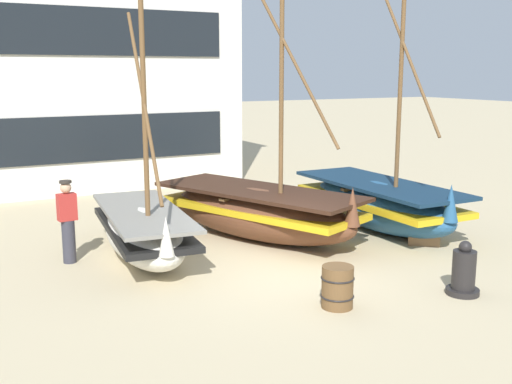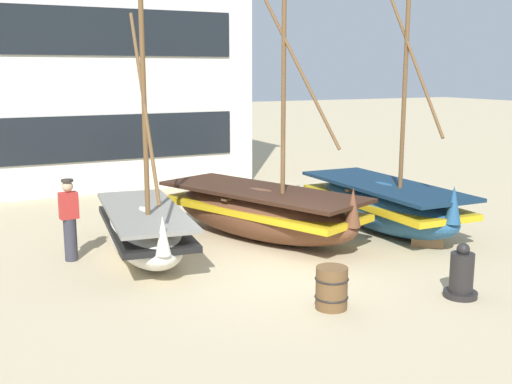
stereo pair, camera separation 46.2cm
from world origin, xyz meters
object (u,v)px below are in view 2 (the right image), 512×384
object	(u,v)px
cargo_crate	(428,232)
harbor_building_main	(72,36)
fishing_boat_near_left	(144,230)
fishing_boat_centre_large	(261,211)
wooden_barrel	(332,288)
capstan_winch	(461,275)
fishing_boat_far_right	(384,204)
fisherman_by_hull	(69,221)

from	to	relation	value
cargo_crate	harbor_building_main	bearing A→B (deg)	114.64
cargo_crate	fishing_boat_near_left	bearing A→B (deg)	162.23
fishing_boat_centre_large	wooden_barrel	world-z (taller)	fishing_boat_centre_large
cargo_crate	harbor_building_main	xyz separation A→B (m)	(-5.41, 11.80, 4.69)
capstan_winch	wooden_barrel	xyz separation A→B (m)	(-2.27, 0.54, -0.03)
fishing_boat_centre_large	capstan_winch	world-z (taller)	fishing_boat_centre_large
fishing_boat_centre_large	fishing_boat_far_right	world-z (taller)	fishing_boat_centre_large
wooden_barrel	cargo_crate	xyz separation A→B (m)	(4.01, 2.25, -0.07)
fishing_boat_far_right	wooden_barrel	bearing A→B (deg)	-136.35
fishing_boat_near_left	cargo_crate	distance (m)	6.22
capstan_winch	cargo_crate	xyz separation A→B (m)	(1.73, 2.79, -0.10)
fishing_boat_near_left	fisherman_by_hull	xyz separation A→B (m)	(-1.43, 0.40, 0.26)
fisherman_by_hull	wooden_barrel	bearing A→B (deg)	-53.70
capstan_winch	cargo_crate	distance (m)	3.29
cargo_crate	harbor_building_main	distance (m)	13.80
wooden_barrel	fishing_boat_centre_large	bearing A→B (deg)	78.16
capstan_winch	fishing_boat_near_left	bearing A→B (deg)	131.72
cargo_crate	fishing_boat_far_right	bearing A→B (deg)	93.50
wooden_barrel	cargo_crate	world-z (taller)	wooden_barrel
fishing_boat_far_right	fisherman_by_hull	distance (m)	7.31
fishing_boat_near_left	fishing_boat_centre_large	world-z (taller)	fishing_boat_centre_large
fisherman_by_hull	fishing_boat_near_left	bearing A→B (deg)	-15.51
fisherman_by_hull	capstan_winch	world-z (taller)	fisherman_by_hull
capstan_winch	cargo_crate	world-z (taller)	capstan_winch
fisherman_by_hull	cargo_crate	distance (m)	7.72
fishing_boat_far_right	fisherman_by_hull	bearing A→B (deg)	173.63
fishing_boat_far_right	cargo_crate	distance (m)	1.53
fishing_boat_far_right	fishing_boat_near_left	bearing A→B (deg)	175.95
wooden_barrel	harbor_building_main	bearing A→B (deg)	95.70
fishing_boat_near_left	harbor_building_main	size ratio (longest dim) A/B	0.45
fisherman_by_hull	fishing_boat_far_right	bearing A→B (deg)	-6.37
fishing_boat_centre_large	capstan_winch	distance (m)	5.08
wooden_barrel	cargo_crate	size ratio (longest dim) A/B	1.02
fishing_boat_far_right	harbor_building_main	xyz separation A→B (m)	(-5.32, 10.32, 4.33)
wooden_barrel	harbor_building_main	world-z (taller)	harbor_building_main
harbor_building_main	fishing_boat_near_left	bearing A→B (deg)	-92.92
harbor_building_main	fishing_boat_far_right	bearing A→B (deg)	-62.71
fishing_boat_far_right	capstan_winch	world-z (taller)	fishing_boat_far_right
fishing_boat_centre_large	fishing_boat_near_left	bearing A→B (deg)	-175.97
capstan_winch	wooden_barrel	bearing A→B (deg)	166.60
fishing_boat_far_right	capstan_winch	xyz separation A→B (m)	(-1.64, -4.28, -0.26)
fishing_boat_centre_large	harbor_building_main	bearing A→B (deg)	103.42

